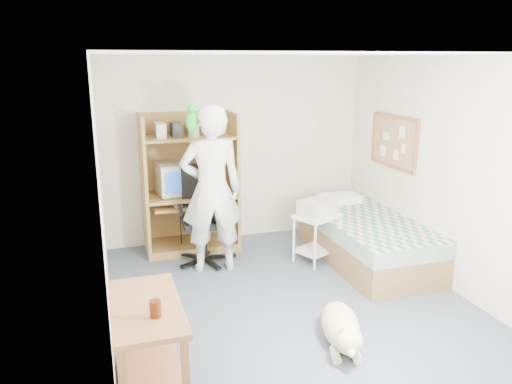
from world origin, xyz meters
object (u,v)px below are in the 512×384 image
computer_hutch (190,189)px  office_chair (204,228)px  side_desk (148,337)px  person (212,190)px  bed (366,239)px  printer_cart (317,230)px  dog (341,327)px

computer_hutch → office_chair: bearing=-80.5°
side_desk → office_chair: (0.93, 2.48, -0.07)m
person → bed: bearing=173.9°
bed → printer_cart: bearing=162.8°
side_desk → office_chair: size_ratio=0.84×
person → printer_cart: (1.28, -0.16, -0.58)m
bed → dog: size_ratio=2.03×
side_desk → person: (0.97, 2.16, 0.50)m
bed → person: 2.03m
computer_hutch → dog: (0.84, -2.74, -0.65)m
computer_hutch → office_chair: computer_hutch is taller
bed → office_chair: size_ratio=1.70×
bed → office_chair: 2.04m
bed → person: bearing=169.6°
computer_hutch → person: bearing=-81.0°
person → side_desk: bearing=70.0°
side_desk → dog: (1.69, 0.20, -0.33)m
computer_hutch → office_chair: size_ratio=1.51×
computer_hutch → dog: bearing=-73.0°
office_chair → printer_cart: bearing=-15.4°
office_chair → printer_cart: size_ratio=1.87×
bed → printer_cart: 0.64m
bed → side_desk: (-2.85, -1.82, 0.21)m
computer_hutch → office_chair: (0.08, -0.46, -0.40)m
bed → side_desk: size_ratio=2.02×
dog → printer_cart: size_ratio=1.57×
office_chair → person: size_ratio=0.60×
dog → bed: bearing=71.3°
dog → person: bearing=127.0°
computer_hutch → bed: computer_hutch is taller
computer_hutch → printer_cart: size_ratio=2.83×
computer_hutch → side_desk: bearing=-106.1°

